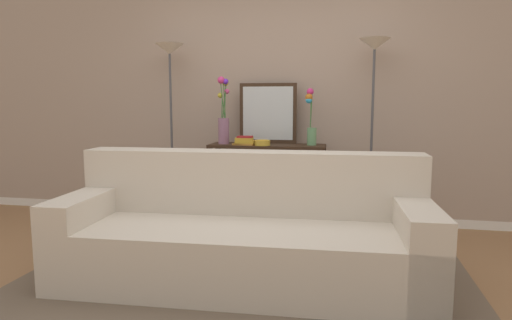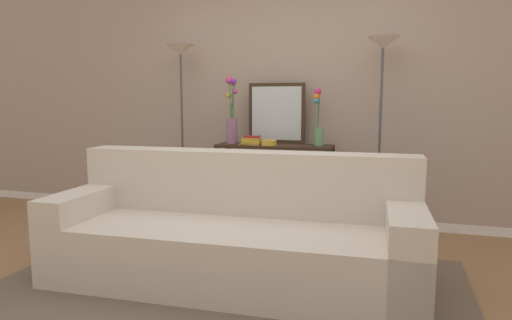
# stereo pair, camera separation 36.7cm
# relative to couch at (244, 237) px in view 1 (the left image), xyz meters

# --- Properties ---
(ground_plane) EXTENTS (16.00, 16.00, 0.02)m
(ground_plane) POSITION_rel_couch_xyz_m (0.03, -0.27, -0.32)
(ground_plane) COLOR #936B47
(back_wall) EXTENTS (12.00, 0.15, 3.04)m
(back_wall) POSITION_rel_couch_xyz_m (0.03, 1.73, 1.21)
(back_wall) COLOR white
(back_wall) RESTS_ON ground
(area_rug) EXTENTS (3.12, 1.97, 0.01)m
(area_rug) POSITION_rel_couch_xyz_m (0.00, -0.16, -0.31)
(area_rug) COLOR brown
(area_rug) RESTS_ON ground
(couch) EXTENTS (2.52, 1.01, 0.88)m
(couch) POSITION_rel_couch_xyz_m (0.00, 0.00, 0.00)
(couch) COLOR beige
(couch) RESTS_ON ground
(console_table) EXTENTS (1.13, 0.35, 0.82)m
(console_table) POSITION_rel_couch_xyz_m (-0.09, 1.39, 0.24)
(console_table) COLOR #382619
(console_table) RESTS_ON ground
(floor_lamp_left) EXTENTS (0.28, 0.28, 1.81)m
(floor_lamp_left) POSITION_rel_couch_xyz_m (-1.08, 1.37, 1.11)
(floor_lamp_left) COLOR #4C4C51
(floor_lamp_left) RESTS_ON ground
(floor_lamp_right) EXTENTS (0.28, 0.28, 1.81)m
(floor_lamp_right) POSITION_rel_couch_xyz_m (0.90, 1.37, 1.11)
(floor_lamp_right) COLOR #4C4C51
(floor_lamp_right) RESTS_ON ground
(wall_mirror) EXTENTS (0.58, 0.02, 0.60)m
(wall_mirror) POSITION_rel_couch_xyz_m (-0.11, 1.53, 0.81)
(wall_mirror) COLOR #382619
(wall_mirror) RESTS_ON console_table
(vase_tall_flowers) EXTENTS (0.12, 0.13, 0.66)m
(vase_tall_flowers) POSITION_rel_couch_xyz_m (-0.52, 1.36, 0.76)
(vase_tall_flowers) COLOR gray
(vase_tall_flowers) RESTS_ON console_table
(vase_short_flowers) EXTENTS (0.11, 0.10, 0.54)m
(vase_short_flowers) POSITION_rel_couch_xyz_m (0.33, 1.41, 0.75)
(vase_short_flowers) COLOR #669E6B
(vase_short_flowers) RESTS_ON console_table
(fruit_bowl) EXTENTS (0.15, 0.15, 0.05)m
(fruit_bowl) POSITION_rel_couch_xyz_m (-0.12, 1.28, 0.53)
(fruit_bowl) COLOR gold
(fruit_bowl) RESTS_ON console_table
(book_stack) EXTENTS (0.22, 0.16, 0.09)m
(book_stack) POSITION_rel_couch_xyz_m (-0.30, 1.29, 0.55)
(book_stack) COLOR #B77F33
(book_stack) RESTS_ON console_table
(book_row_under_console) EXTENTS (0.26, 0.17, 0.13)m
(book_row_under_console) POSITION_rel_couch_xyz_m (-0.42, 1.39, -0.25)
(book_row_under_console) COLOR maroon
(book_row_under_console) RESTS_ON ground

